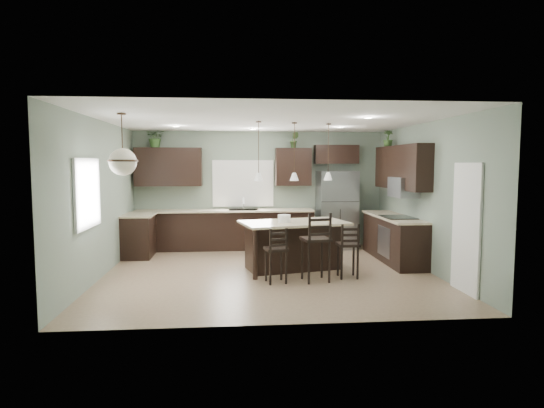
{
  "coord_description": "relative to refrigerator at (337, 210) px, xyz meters",
  "views": [
    {
      "loc": [
        -0.66,
        -8.28,
        2.02
      ],
      "look_at": [
        0.1,
        0.4,
        1.25
      ],
      "focal_mm": 30.0,
      "sensor_mm": 36.0,
      "label": 1
    }
  ],
  "objects": [
    {
      "name": "ground",
      "position": [
        -1.83,
        -2.37,
        -0.93
      ],
      "size": [
        6.0,
        6.0,
        0.0
      ],
      "primitive_type": "plane",
      "color": "#9E8466",
      "rests_on": "ground"
    },
    {
      "name": "pantry_door",
      "position": [
        1.15,
        -3.92,
        0.09
      ],
      "size": [
        0.04,
        0.82,
        2.04
      ],
      "primitive_type": "cube",
      "color": "white",
      "rests_on": "ground"
    },
    {
      "name": "window_back",
      "position": [
        -2.23,
        0.37,
        0.62
      ],
      "size": [
        1.35,
        0.02,
        1.0
      ],
      "primitive_type": "cube",
      "color": "white",
      "rests_on": "room_shell"
    },
    {
      "name": "window_left",
      "position": [
        -4.81,
        -3.17,
        0.62
      ],
      "size": [
        0.02,
        1.1,
        1.0
      ],
      "primitive_type": "cube",
      "color": "white",
      "rests_on": "room_shell"
    },
    {
      "name": "left_return_cabs",
      "position": [
        -4.53,
        -0.67,
        -0.48
      ],
      "size": [
        0.6,
        0.9,
        0.9
      ],
      "primitive_type": "cube",
      "color": "black",
      "rests_on": "ground"
    },
    {
      "name": "left_return_countertop",
      "position": [
        -4.51,
        -0.67,
        -0.01
      ],
      "size": [
        0.66,
        0.96,
        0.04
      ],
      "primitive_type": "cube",
      "color": "beige",
      "rests_on": "left_return_cabs"
    },
    {
      "name": "back_lower_cabs",
      "position": [
        -2.68,
        0.08,
        -0.48
      ],
      "size": [
        4.2,
        0.6,
        0.9
      ],
      "primitive_type": "cube",
      "color": "black",
      "rests_on": "ground"
    },
    {
      "name": "back_countertop",
      "position": [
        -2.68,
        0.06,
        -0.01
      ],
      "size": [
        4.2,
        0.66,
        0.04
      ],
      "primitive_type": "cube",
      "color": "beige",
      "rests_on": "back_lower_cabs"
    },
    {
      "name": "sink_inset",
      "position": [
        -2.23,
        0.06,
        0.01
      ],
      "size": [
        0.7,
        0.45,
        0.01
      ],
      "primitive_type": "cube",
      "color": "gray",
      "rests_on": "back_countertop"
    },
    {
      "name": "faucet",
      "position": [
        -2.23,
        0.03,
        0.16
      ],
      "size": [
        0.02,
        0.02,
        0.28
      ],
      "primitive_type": "cylinder",
      "color": "silver",
      "rests_on": "back_countertop"
    },
    {
      "name": "back_upper_left",
      "position": [
        -3.98,
        0.21,
        1.02
      ],
      "size": [
        1.55,
        0.34,
        0.9
      ],
      "primitive_type": "cube",
      "color": "black",
      "rests_on": "room_shell"
    },
    {
      "name": "back_upper_right",
      "position": [
        -1.03,
        0.21,
        1.02
      ],
      "size": [
        0.85,
        0.34,
        0.9
      ],
      "primitive_type": "cube",
      "color": "black",
      "rests_on": "room_shell"
    },
    {
      "name": "fridge_header",
      "position": [
        0.02,
        0.21,
        1.32
      ],
      "size": [
        1.05,
        0.34,
        0.45
      ],
      "primitive_type": "cube",
      "color": "black",
      "rests_on": "room_shell"
    },
    {
      "name": "right_lower_cabs",
      "position": [
        0.87,
        -1.49,
        -0.48
      ],
      "size": [
        0.6,
        2.35,
        0.9
      ],
      "primitive_type": "cube",
      "color": "black",
      "rests_on": "ground"
    },
    {
      "name": "right_countertop",
      "position": [
        0.85,
        -1.49,
        -0.01
      ],
      "size": [
        0.66,
        2.35,
        0.04
      ],
      "primitive_type": "cube",
      "color": "beige",
      "rests_on": "right_lower_cabs"
    },
    {
      "name": "cooktop",
      "position": [
        0.85,
        -1.77,
        0.02
      ],
      "size": [
        0.58,
        0.75,
        0.02
      ],
      "primitive_type": "cube",
      "color": "black",
      "rests_on": "right_countertop"
    },
    {
      "name": "wall_oven_front",
      "position": [
        0.57,
        -1.77,
        -0.48
      ],
      "size": [
        0.01,
        0.72,
        0.6
      ],
      "primitive_type": "cube",
      "color": "gray",
      "rests_on": "right_lower_cabs"
    },
    {
      "name": "right_upper_cabs",
      "position": [
        1.0,
        -1.49,
        1.02
      ],
      "size": [
        0.34,
        2.35,
        0.9
      ],
      "primitive_type": "cube",
      "color": "black",
      "rests_on": "room_shell"
    },
    {
      "name": "microwave",
      "position": [
        0.95,
        -1.77,
        0.62
      ],
      "size": [
        0.4,
        0.75,
        0.4
      ],
      "primitive_type": "cube",
      "color": "gray",
      "rests_on": "right_upper_cabs"
    },
    {
      "name": "refrigerator",
      "position": [
        0.0,
        0.0,
        0.0
      ],
      "size": [
        0.9,
        0.74,
        1.85
      ],
      "primitive_type": "cube",
      "color": "gray",
      "rests_on": "ground"
    },
    {
      "name": "kitchen_island",
      "position": [
        -1.32,
        -2.15,
        -0.46
      ],
      "size": [
        2.16,
        1.53,
        0.92
      ],
      "primitive_type": "cube",
      "rotation": [
        0.0,
        0.0,
        0.23
      ],
      "color": "black",
      "rests_on": "ground"
    },
    {
      "name": "serving_dish",
      "position": [
        -1.52,
        -2.2,
        0.07
      ],
      "size": [
        0.24,
        0.24,
        0.14
      ],
      "primitive_type": "cylinder",
      "color": "white",
      "rests_on": "kitchen_island"
    },
    {
      "name": "bar_stool_left",
      "position": [
        -1.76,
        -3.09,
        -0.45
      ],
      "size": [
        0.41,
        0.41,
        0.96
      ],
      "primitive_type": "cube",
      "rotation": [
        0.0,
        0.0,
        0.19
      ],
      "color": "black",
      "rests_on": "ground"
    },
    {
      "name": "bar_stool_center",
      "position": [
        -1.07,
        -3.05,
        -0.32
      ],
      "size": [
        0.51,
        0.51,
        1.2
      ],
      "primitive_type": "cube",
      "rotation": [
        0.0,
        0.0,
        0.16
      ],
      "color": "black",
      "rests_on": "ground"
    },
    {
      "name": "bar_stool_right",
      "position": [
        -0.46,
        -2.86,
        -0.43
      ],
      "size": [
        0.37,
        0.37,
        0.98
      ],
      "primitive_type": "cube",
      "rotation": [
        0.0,
        0.0,
        -0.01
      ],
      "color": "black",
      "rests_on": "ground"
    },
    {
      "name": "pendant_left",
      "position": [
        -2.01,
        -2.31,
        1.32
      ],
      "size": [
        0.17,
        0.17,
        1.1
      ],
      "primitive_type": null,
      "color": "white",
      "rests_on": "room_shell"
    },
    {
      "name": "pendant_center",
      "position": [
        -1.32,
        -2.15,
        1.32
      ],
      "size": [
        0.17,
        0.17,
        1.1
      ],
      "primitive_type": null,
      "color": "silver",
      "rests_on": "room_shell"
    },
    {
      "name": "pendant_right",
      "position": [
        -0.64,
        -1.99,
        1.32
      ],
      "size": [
        0.17,
        0.17,
        1.1
      ],
      "primitive_type": null,
      "color": "white",
      "rests_on": "room_shell"
    },
    {
      "name": "chandelier",
      "position": [
        -4.17,
        -3.46,
        1.39
      ],
      "size": [
        0.46,
        0.46,
        0.96
      ],
      "primitive_type": null,
      "color": "beige",
      "rests_on": "room_shell"
    },
    {
      "name": "plant_back_left",
      "position": [
        -4.25,
        0.18,
        1.72
      ],
      "size": [
        0.45,
        0.39,
        0.48
      ],
      "primitive_type": "imported",
      "rotation": [
        0.0,
        0.0,
        0.04
      ],
      "color": "#2E5023",
      "rests_on": "back_upper_left"
    },
    {
      "name": "plant_back_right",
      "position": [
        -1.01,
        0.18,
        1.66
      ],
      "size": [
        0.24,
        0.21,
        0.38
      ],
      "primitive_type": "imported",
      "rotation": [
        0.0,
        0.0,
        -0.24
      ],
      "color": "#324E22",
      "rests_on": "back_upper_right"
    },
    {
      "name": "plant_right_wall",
      "position": [
        0.97,
        -0.73,
        1.66
      ],
      "size": [
        0.23,
        0.23,
        0.37
      ],
      "primitive_type": "imported",
      "rotation": [
        0.0,
        0.0,
        -0.12
      ],
      "color": "#325123",
      "rests_on": "right_upper_cabs"
    },
    {
      "name": "room_shell",
      "position": [
        -1.83,
        -2.37,
        0.77
      ],
      "size": [
        6.0,
        6.0,
        6.0
      ],
      "color": "slate",
      "rests_on": "ground"
    }
  ]
}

